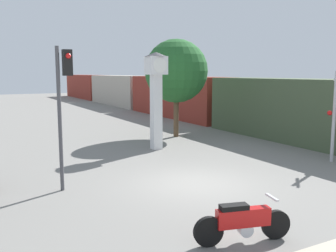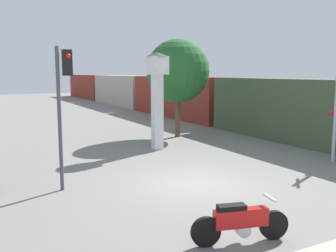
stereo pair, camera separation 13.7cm
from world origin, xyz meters
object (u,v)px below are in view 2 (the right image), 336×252
at_px(motorcycle, 240,222).
at_px(street_tree, 178,71).
at_px(traffic_light, 63,93).
at_px(railroad_crossing_signal, 336,113).
at_px(clock_tower, 157,86).
at_px(freight_train, 147,93).

relative_size(motorcycle, street_tree, 0.39).
height_order(traffic_light, railroad_crossing_signal, traffic_light).
distance_m(motorcycle, clock_tower, 10.83).
distance_m(clock_tower, railroad_crossing_signal, 8.02).
xyz_separation_m(railroad_crossing_signal, street_tree, (-2.70, 8.57, 1.74)).
height_order(clock_tower, railroad_crossing_signal, clock_tower).
height_order(clock_tower, freight_train, clock_tower).
relative_size(freight_train, railroad_crossing_signal, 14.14).
distance_m(clock_tower, freight_train, 19.99).
bearing_deg(traffic_light, clock_tower, 39.24).
height_order(motorcycle, clock_tower, clock_tower).
xyz_separation_m(clock_tower, freight_train, (7.83, 18.34, -1.39)).
height_order(railroad_crossing_signal, street_tree, street_tree).
bearing_deg(street_tree, traffic_light, -138.61).
bearing_deg(motorcycle, freight_train, 83.85).
height_order(motorcycle, railroad_crossing_signal, railroad_crossing_signal).
xyz_separation_m(traffic_light, street_tree, (8.07, 7.11, 0.71)).
bearing_deg(railroad_crossing_signal, street_tree, 107.46).
bearing_deg(railroad_crossing_signal, clock_tower, 132.11).
bearing_deg(railroad_crossing_signal, traffic_light, 172.29).
bearing_deg(street_tree, railroad_crossing_signal, -72.54).
bearing_deg(street_tree, freight_train, 71.64).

